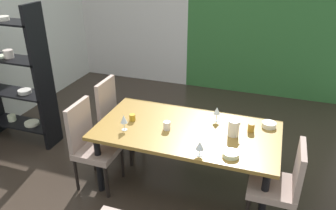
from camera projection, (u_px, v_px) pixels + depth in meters
ground_plane at (143, 178)px, 3.91m from camera, size 5.23×6.11×0.02m
back_panel_interior at (131, 8)px, 6.26m from camera, size 2.29×0.10×2.83m
garden_window_panel at (273, 17)px, 5.50m from camera, size 2.93×0.10×2.83m
dining_table at (187, 135)px, 3.52m from camera, size 1.94×1.02×0.73m
chair_left_far at (116, 116)px, 4.13m from camera, size 0.45×0.44×1.03m
chair_right_near at (282, 183)px, 3.03m from camera, size 0.44×0.44×0.92m
chair_left_near at (90, 142)px, 3.61m from camera, size 0.45×0.44×1.00m
display_shelf at (13, 76)px, 4.30m from camera, size 1.03×0.32×1.90m
wine_glass_east at (200, 146)px, 3.01m from camera, size 0.08×0.08×0.15m
wine_glass_near_shelf at (217, 111)px, 3.60m from camera, size 0.07×0.07×0.17m
wine_glass_left at (124, 119)px, 3.42m from camera, size 0.07×0.07×0.17m
serving_bowl_center at (269, 125)px, 3.52m from camera, size 0.15×0.15×0.05m
serving_bowl_right at (231, 154)px, 3.03m from camera, size 0.16×0.16×0.05m
cup_south at (251, 128)px, 3.43m from camera, size 0.07×0.07×0.09m
cup_rear at (167, 126)px, 3.47m from camera, size 0.08×0.08×0.09m
cup_front at (132, 117)px, 3.64m from camera, size 0.07×0.07×0.08m
pitcher_near_window at (234, 128)px, 3.34m from camera, size 0.13×0.11×0.17m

